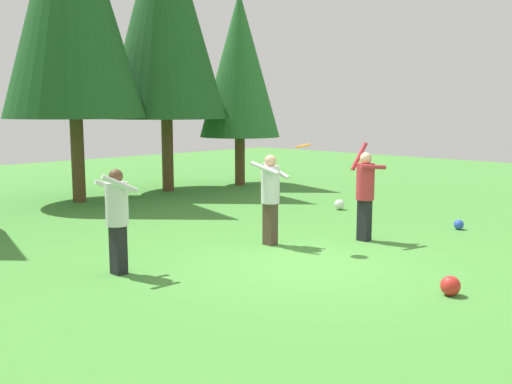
% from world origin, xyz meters
% --- Properties ---
extents(ground_plane, '(40.00, 40.00, 0.00)m').
position_xyz_m(ground_plane, '(0.00, 0.00, 0.00)').
color(ground_plane, '#478C38').
extents(person_thrower, '(0.60, 0.60, 1.86)m').
position_xyz_m(person_thrower, '(2.04, 0.21, 1.00)').
color(person_thrower, black).
rests_on(person_thrower, ground_plane).
extents(person_catcher, '(0.66, 0.62, 1.60)m').
position_xyz_m(person_catcher, '(-2.46, 1.60, 0.95)').
color(person_catcher, black).
rests_on(person_catcher, ground_plane).
extents(person_bystander, '(0.59, 0.66, 1.66)m').
position_xyz_m(person_bystander, '(0.55, 1.26, 0.99)').
color(person_bystander, '#4C382D').
rests_on(person_bystander, ground_plane).
extents(frisbee, '(0.37, 0.37, 0.08)m').
position_xyz_m(frisbee, '(0.69, 0.61, 1.85)').
color(frisbee, orange).
extents(ball_white, '(0.25, 0.25, 0.25)m').
position_xyz_m(ball_white, '(4.49, 2.58, 0.13)').
color(ball_white, white).
rests_on(ball_white, ground_plane).
extents(ball_red, '(0.27, 0.27, 0.27)m').
position_xyz_m(ball_red, '(0.08, -2.48, 0.13)').
color(ball_red, red).
rests_on(ball_red, ground_plane).
extents(ball_blue, '(0.21, 0.21, 0.21)m').
position_xyz_m(ball_blue, '(4.27, -0.62, 0.10)').
color(ball_blue, blue).
rests_on(ball_blue, ground_plane).
extents(tree_far_right, '(2.58, 2.58, 6.15)m').
position_xyz_m(tree_far_right, '(6.05, 7.71, 3.84)').
color(tree_far_right, brown).
rests_on(tree_far_right, ground_plane).
extents(tree_right, '(3.57, 3.57, 8.52)m').
position_xyz_m(tree_right, '(3.57, 8.29, 5.33)').
color(tree_right, brown).
rests_on(tree_right, ground_plane).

